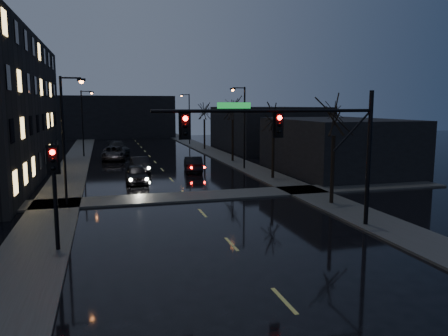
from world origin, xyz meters
TOP-DOWN VIEW (x-y plane):
  - ground at (0.00, 0.00)m, footprint 160.00×160.00m
  - sidewalk_left at (-8.50, 35.00)m, footprint 3.00×140.00m
  - sidewalk_right at (8.50, 35.00)m, footprint 3.00×140.00m
  - sidewalk_cross at (0.00, 18.50)m, footprint 40.00×3.00m
  - commercial_right_near at (15.50, 26.00)m, footprint 10.00×14.00m
  - commercial_right_far at (17.00, 48.00)m, footprint 12.00×18.00m
  - far_block at (-3.00, 78.00)m, footprint 22.00×10.00m
  - signal_mast at (3.85, 9.00)m, footprint 11.11×0.41m
  - signal_pole_left at (-7.50, 8.99)m, footprint 0.35×0.41m
  - tree_near at (8.40, 14.00)m, footprint 3.52×3.52m
  - tree_mid_a at (8.40, 24.00)m, footprint 3.30×3.30m
  - tree_mid_b at (8.40, 36.00)m, footprint 3.74×3.74m
  - tree_far at (8.40, 50.00)m, footprint 3.43×3.43m
  - streetlight_l_near at (-7.58, 18.00)m, footprint 1.53×0.28m
  - streetlight_l_far at (-7.58, 45.00)m, footprint 1.53×0.28m
  - streetlight_r_mid at (7.58, 30.00)m, footprint 1.53×0.28m
  - streetlight_r_far at (7.58, 58.00)m, footprint 1.53×0.28m
  - oncoming_car_a at (-2.96, 25.19)m, footprint 1.84×4.39m
  - oncoming_car_b at (-2.19, 31.14)m, footprint 1.75×4.38m
  - oncoming_car_c at (-4.34, 41.29)m, footprint 2.86×5.75m
  - oncoming_car_d at (-3.69, 47.23)m, footprint 3.01×5.84m
  - lead_car at (2.68, 29.95)m, footprint 2.13×4.64m

SIDE VIEW (x-z plane):
  - ground at x=0.00m, z-range 0.00..0.00m
  - sidewalk_left at x=-8.50m, z-range 0.00..0.12m
  - sidewalk_right at x=8.50m, z-range 0.00..0.12m
  - sidewalk_cross at x=0.00m, z-range 0.00..0.12m
  - oncoming_car_b at x=-2.19m, z-range 0.00..1.42m
  - lead_car at x=2.68m, z-range 0.00..1.47m
  - oncoming_car_a at x=-2.96m, z-range 0.00..1.48m
  - oncoming_car_c at x=-4.34m, z-range 0.00..1.57m
  - oncoming_car_d at x=-3.69m, z-range 0.00..1.62m
  - commercial_right_near at x=15.50m, z-range 0.00..5.00m
  - commercial_right_far at x=17.00m, z-range 0.00..6.00m
  - signal_pole_left at x=-7.50m, z-range 0.75..5.27m
  - far_block at x=-3.00m, z-range 0.00..8.00m
  - streetlight_l_near at x=-7.58m, z-range 0.77..8.77m
  - streetlight_l_far at x=-7.58m, z-range 0.77..8.77m
  - streetlight_r_mid at x=7.58m, z-range 0.77..8.77m
  - streetlight_r_far at x=7.58m, z-range 0.77..8.77m
  - signal_mast at x=3.85m, z-range 1.37..8.37m
  - tree_mid_a at x=8.40m, z-range 2.04..9.61m
  - tree_far at x=8.40m, z-range 2.12..10.00m
  - tree_near at x=8.40m, z-range 2.18..10.26m
  - tree_mid_b at x=8.40m, z-range 2.32..10.90m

